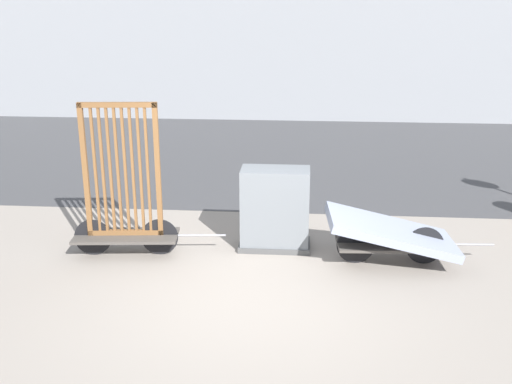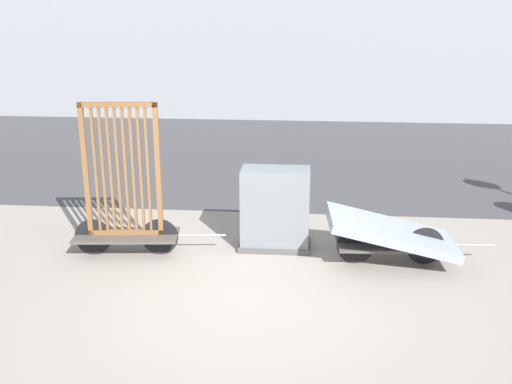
# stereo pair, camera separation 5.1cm
# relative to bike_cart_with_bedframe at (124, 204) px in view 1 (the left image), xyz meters

# --- Properties ---
(ground_plane) EXTENTS (60.00, 60.00, 0.00)m
(ground_plane) POSITION_rel_bike_cart_with_bedframe_xyz_m (1.88, -1.19, -0.77)
(ground_plane) COLOR gray
(road_strip) EXTENTS (56.00, 8.49, 0.01)m
(road_strip) POSITION_rel_bike_cart_with_bedframe_xyz_m (1.88, 6.21, -0.77)
(road_strip) COLOR #424244
(road_strip) RESTS_ON ground_plane
(bike_cart_with_bedframe) EXTENTS (2.21, 0.73, 2.23)m
(bike_cart_with_bedframe) POSITION_rel_bike_cart_with_bedframe_xyz_m (0.00, 0.00, 0.00)
(bike_cart_with_bedframe) COLOR #4C4742
(bike_cart_with_bedframe) RESTS_ON ground_plane
(bike_cart_with_mattress) EXTENTS (2.36, 1.11, 0.75)m
(bike_cart_with_mattress) POSITION_rel_bike_cart_with_bedframe_xyz_m (3.77, -0.00, -0.34)
(bike_cart_with_mattress) COLOR #4C4742
(bike_cart_with_mattress) RESTS_ON ground_plane
(utility_cabinet) EXTENTS (1.06, 0.58, 1.22)m
(utility_cabinet) POSITION_rel_bike_cart_with_bedframe_xyz_m (2.13, 0.43, -0.20)
(utility_cabinet) COLOR #4C4C4C
(utility_cabinet) RESTS_ON ground_plane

